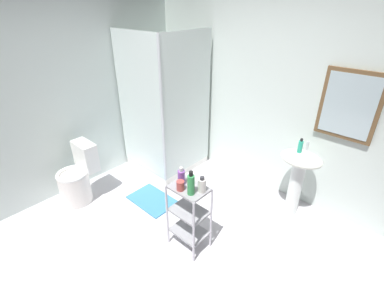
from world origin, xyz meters
TOP-DOWN VIEW (x-y plane):
  - ground_plane at (0.00, 0.00)m, footprint 4.20×4.20m
  - wall_back at (0.01, 1.85)m, footprint 4.20×0.14m
  - wall_left at (-1.85, 0.00)m, footprint 0.10×4.20m
  - shower_stall at (-1.23, 1.19)m, footprint 0.92×0.92m
  - pedestal_sink at (0.63, 1.52)m, footprint 0.46×0.37m
  - sink_faucet at (0.63, 1.64)m, footprint 0.03×0.03m
  - toilet at (-1.48, -0.10)m, footprint 0.37×0.49m
  - storage_cart at (0.07, 0.30)m, footprint 0.38×0.28m
  - hand_soap_bottle at (0.59, 1.53)m, footprint 0.05×0.05m
  - body_wash_bottle_green at (0.15, 0.24)m, footprint 0.07×0.07m
  - conditioner_bottle_purple at (-0.02, 0.29)m, footprint 0.07×0.07m
  - lotion_bottle_white at (0.20, 0.34)m, footprint 0.07×0.07m
  - rinse_cup at (0.03, 0.22)m, footprint 0.07×0.07m
  - bath_mat at (-0.77, 0.50)m, footprint 0.60×0.40m

SIDE VIEW (x-z plane):
  - ground_plane at x=0.00m, z-range -0.02..0.00m
  - bath_mat at x=-0.77m, z-range 0.00..0.02m
  - toilet at x=-1.48m, z-range -0.07..0.69m
  - storage_cart at x=0.07m, z-range 0.07..0.81m
  - shower_stall at x=-1.23m, z-range -0.54..1.46m
  - pedestal_sink at x=0.63m, z-range 0.17..0.98m
  - rinse_cup at x=0.03m, z-range 0.74..0.84m
  - lotion_bottle_white at x=0.20m, z-range 0.73..0.89m
  - conditioner_bottle_purple at x=-0.02m, z-range 0.73..0.91m
  - body_wash_bottle_green at x=0.15m, z-range 0.73..0.97m
  - sink_faucet at x=0.63m, z-range 0.81..0.91m
  - hand_soap_bottle at x=0.59m, z-range 0.80..0.97m
  - wall_left at x=-1.85m, z-range 0.00..2.50m
  - wall_back at x=0.01m, z-range 0.00..2.50m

